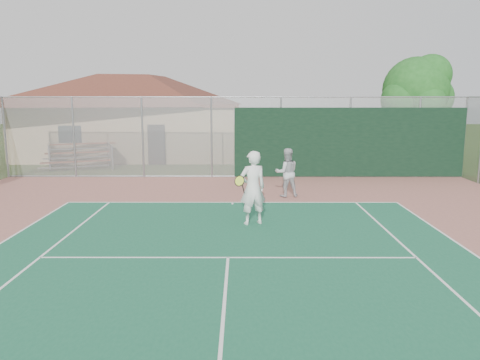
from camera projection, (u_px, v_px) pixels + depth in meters
The scene contains 6 objects.
back_fence at pixel (283, 140), 20.33m from camera, with size 20.08×0.11×3.53m.
clubhouse at pixel (134, 108), 28.03m from camera, with size 13.30×8.98×5.69m.
bleachers at pixel (80, 155), 23.39m from camera, with size 3.82×2.92×1.20m.
tree at pixel (418, 92), 24.95m from camera, with size 4.11×3.89×5.73m.
player_white_front at pixel (253, 188), 12.75m from camera, with size 0.99×0.85×2.03m.
player_grey_back at pixel (287, 173), 16.40m from camera, with size 0.91×0.75×1.71m.
Camera 1 is at (0.28, -3.35, 3.45)m, focal length 35.00 mm.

